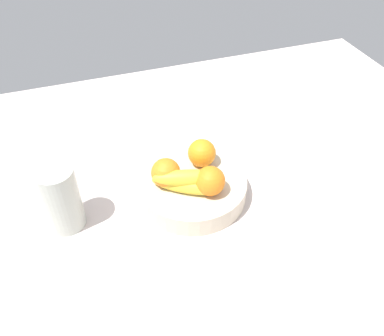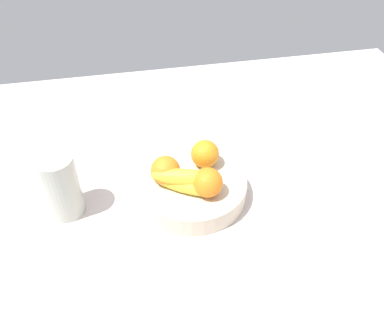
{
  "view_description": "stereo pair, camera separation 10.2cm",
  "coord_description": "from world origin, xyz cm",
  "px_view_note": "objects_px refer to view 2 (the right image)",
  "views": [
    {
      "loc": [
        27.47,
        70.64,
        77.18
      ],
      "look_at": [
        2.73,
        -1.21,
        9.44
      ],
      "focal_mm": 38.63,
      "sensor_mm": 36.0,
      "label": 1
    },
    {
      "loc": [
        17.67,
        73.3,
        77.18
      ],
      "look_at": [
        2.73,
        -1.21,
        9.44
      ],
      "focal_mm": 38.63,
      "sensor_mm": 36.0,
      "label": 2
    }
  ],
  "objects_px": {
    "fruit_bowl": "(192,187)",
    "orange_front_right": "(165,170)",
    "thermos_tumbler": "(61,186)",
    "orange_center": "(206,183)",
    "orange_front_left": "(205,154)",
    "banana_bunch": "(184,181)"
  },
  "relations": [
    {
      "from": "orange_front_right",
      "to": "orange_center",
      "type": "bearing_deg",
      "value": 144.67
    },
    {
      "from": "orange_front_left",
      "to": "orange_front_right",
      "type": "xyz_separation_m",
      "value": [
        0.11,
        0.04,
        0.0
      ]
    },
    {
      "from": "orange_front_right",
      "to": "thermos_tumbler",
      "type": "height_order",
      "value": "thermos_tumbler"
    },
    {
      "from": "orange_front_left",
      "to": "orange_center",
      "type": "xyz_separation_m",
      "value": [
        0.02,
        0.11,
        0.0
      ]
    },
    {
      "from": "orange_front_left",
      "to": "orange_center",
      "type": "bearing_deg",
      "value": 78.62
    },
    {
      "from": "fruit_bowl",
      "to": "orange_front_left",
      "type": "height_order",
      "value": "orange_front_left"
    },
    {
      "from": "banana_bunch",
      "to": "orange_front_right",
      "type": "bearing_deg",
      "value": -45.32
    },
    {
      "from": "fruit_bowl",
      "to": "orange_front_left",
      "type": "bearing_deg",
      "value": -131.14
    },
    {
      "from": "fruit_bowl",
      "to": "orange_center",
      "type": "relative_size",
      "value": 3.82
    },
    {
      "from": "orange_center",
      "to": "thermos_tumbler",
      "type": "distance_m",
      "value": 0.35
    },
    {
      "from": "orange_front_right",
      "to": "orange_center",
      "type": "relative_size",
      "value": 1.0
    },
    {
      "from": "fruit_bowl",
      "to": "banana_bunch",
      "type": "bearing_deg",
      "value": 51.76
    },
    {
      "from": "orange_front_left",
      "to": "thermos_tumbler",
      "type": "xyz_separation_m",
      "value": [
        0.36,
        0.04,
        -0.01
      ]
    },
    {
      "from": "orange_center",
      "to": "thermos_tumbler",
      "type": "bearing_deg",
      "value": -10.47
    },
    {
      "from": "orange_front_left",
      "to": "thermos_tumbler",
      "type": "relative_size",
      "value": 0.43
    },
    {
      "from": "fruit_bowl",
      "to": "orange_front_right",
      "type": "height_order",
      "value": "orange_front_right"
    },
    {
      "from": "orange_front_left",
      "to": "banana_bunch",
      "type": "distance_m",
      "value": 0.11
    },
    {
      "from": "orange_front_right",
      "to": "orange_front_left",
      "type": "bearing_deg",
      "value": -158.67
    },
    {
      "from": "fruit_bowl",
      "to": "orange_center",
      "type": "height_order",
      "value": "orange_center"
    },
    {
      "from": "orange_front_left",
      "to": "orange_front_right",
      "type": "relative_size",
      "value": 1.0
    },
    {
      "from": "orange_center",
      "to": "fruit_bowl",
      "type": "bearing_deg",
      "value": -67.07
    },
    {
      "from": "thermos_tumbler",
      "to": "orange_center",
      "type": "bearing_deg",
      "value": 169.53
    }
  ]
}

